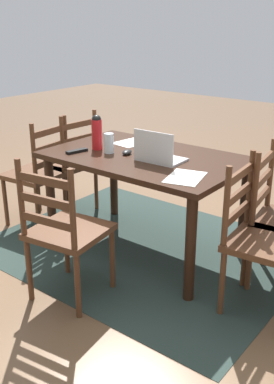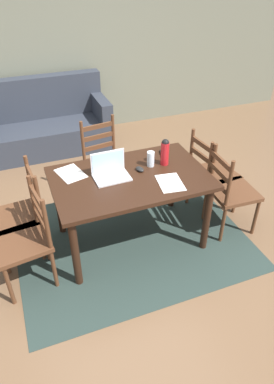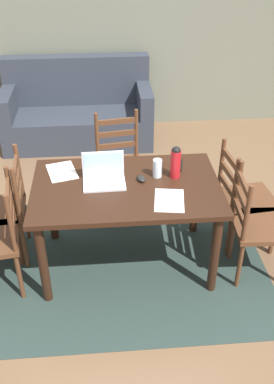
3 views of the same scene
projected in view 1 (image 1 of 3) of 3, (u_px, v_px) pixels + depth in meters
name	position (u px, v px, depth m)	size (l,w,h in m)	color
ground_plane	(145.00, 248.00, 3.58)	(14.00, 14.00, 0.00)	brown
area_rug	(145.00, 248.00, 3.58)	(2.29, 1.81, 0.01)	#283833
dining_table	(145.00, 169.00, 3.35)	(1.43, 0.91, 0.77)	black
chair_right_far	(38.00, 174.00, 3.87)	(0.48, 0.48, 0.95)	#56331E
chair_left_far	(261.00, 240.00, 2.70)	(0.48, 0.48, 0.95)	#56331E
chair_right_near	(69.00, 164.00, 4.13)	(0.46, 0.46, 0.95)	#56331E
chair_far_head	(65.00, 232.00, 2.81)	(0.50, 0.50, 0.95)	#56331E
laptop	(158.00, 154.00, 3.14)	(0.33, 0.23, 0.23)	silver
water_bottle	(97.00, 132.00, 3.42)	(0.08, 0.08, 0.26)	red
drinking_glass	(109.00, 143.00, 3.35)	(0.07, 0.07, 0.15)	silver
computer_mouse	(127.00, 152.00, 3.33)	(0.06, 0.10, 0.03)	black
tv_remote	(77.00, 151.00, 3.38)	(0.04, 0.17, 0.02)	black
paper_stack_left	(185.00, 177.00, 2.84)	(0.21, 0.30, 0.00)	white
paper_stack_right	(133.00, 142.00, 3.65)	(0.21, 0.30, 0.00)	white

